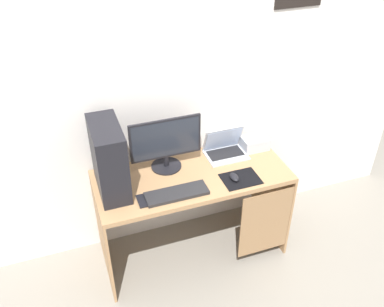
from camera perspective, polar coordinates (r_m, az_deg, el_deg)
name	(u,v)px	position (r m, az deg, el deg)	size (l,w,h in m)	color
ground_plane	(192,248)	(3.46, 0.00, -12.78)	(8.00, 8.00, 0.00)	gray
wall_back	(176,83)	(2.94, -2.20, 9.54)	(4.00, 0.05, 2.60)	silver
desk	(195,192)	(3.05, 0.41, -5.27)	(1.37, 0.59, 0.75)	#A37A51
pc_tower	(109,159)	(2.74, -11.25, -0.73)	(0.19, 0.42, 0.49)	black
monitor	(166,144)	(2.91, -3.60, 1.33)	(0.51, 0.22, 0.40)	black
laptop	(225,149)	(3.14, 4.50, 0.60)	(0.30, 0.22, 0.21)	#B7BCC6
projector	(255,143)	(3.23, 8.54, 1.42)	(0.20, 0.14, 0.10)	#B7BCC6
keyboard	(177,193)	(2.77, -2.10, -5.45)	(0.42, 0.14, 0.02)	#232326
mousepad	(241,179)	(2.93, 6.63, -3.45)	(0.26, 0.20, 0.01)	black
mouse_left	(234,177)	(2.91, 5.77, -3.22)	(0.06, 0.10, 0.03)	black
cell_phone	(143,201)	(2.75, -6.69, -6.41)	(0.07, 0.13, 0.01)	black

